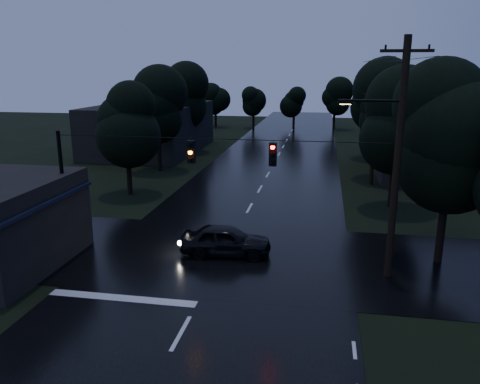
% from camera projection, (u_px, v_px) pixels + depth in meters
% --- Properties ---
extents(main_road, '(12.00, 120.00, 0.02)m').
position_uv_depth(main_road, '(268.00, 175.00, 39.71)').
color(main_road, black).
rests_on(main_road, ground).
extents(cross_street, '(60.00, 9.00, 0.02)m').
position_uv_depth(cross_street, '(224.00, 255.00, 22.57)').
color(cross_street, black).
rests_on(cross_street, ground).
extents(building_far_right, '(10.00, 14.00, 4.40)m').
position_uv_depth(building_far_right, '(434.00, 146.00, 40.58)').
color(building_far_right, black).
rests_on(building_far_right, ground).
extents(building_far_left, '(10.00, 16.00, 5.00)m').
position_uv_depth(building_far_left, '(151.00, 128.00, 50.96)').
color(building_far_left, black).
rests_on(building_far_left, ground).
extents(utility_pole_main, '(3.50, 0.30, 10.00)m').
position_uv_depth(utility_pole_main, '(395.00, 157.00, 19.02)').
color(utility_pole_main, black).
rests_on(utility_pole_main, ground).
extents(utility_pole_far, '(2.00, 0.30, 7.50)m').
position_uv_depth(utility_pole_far, '(374.00, 135.00, 35.41)').
color(utility_pole_far, black).
rests_on(utility_pole_far, ground).
extents(anchor_pole_left, '(0.18, 0.18, 6.00)m').
position_uv_depth(anchor_pole_left, '(64.00, 194.00, 22.12)').
color(anchor_pole_left, black).
rests_on(anchor_pole_left, ground).
extents(span_signals, '(15.00, 0.37, 1.12)m').
position_uv_depth(span_signals, '(230.00, 152.00, 20.18)').
color(span_signals, black).
rests_on(span_signals, ground).
extents(tree_corner_near, '(4.48, 4.48, 9.44)m').
position_uv_depth(tree_corner_near, '(452.00, 134.00, 20.30)').
color(tree_corner_near, black).
rests_on(tree_corner_near, ground).
extents(tree_left_a, '(3.92, 3.92, 8.26)m').
position_uv_depth(tree_left_a, '(126.00, 121.00, 32.28)').
color(tree_left_a, black).
rests_on(tree_left_a, ground).
extents(tree_left_b, '(4.20, 4.20, 8.85)m').
position_uv_depth(tree_left_b, '(157.00, 106.00, 39.90)').
color(tree_left_b, black).
rests_on(tree_left_b, ground).
extents(tree_left_c, '(4.48, 4.48, 9.44)m').
position_uv_depth(tree_left_c, '(184.00, 95.00, 49.42)').
color(tree_left_c, black).
rests_on(tree_left_c, ground).
extents(tree_right_a, '(4.20, 4.20, 8.85)m').
position_uv_depth(tree_right_a, '(397.00, 120.00, 29.13)').
color(tree_right_a, black).
rests_on(tree_right_a, ground).
extents(tree_right_b, '(4.48, 4.48, 9.44)m').
position_uv_depth(tree_right_b, '(391.00, 105.00, 36.55)').
color(tree_right_b, black).
rests_on(tree_right_b, ground).
extents(tree_right_c, '(4.76, 4.76, 10.03)m').
position_uv_depth(tree_right_c, '(384.00, 94.00, 45.87)').
color(tree_right_c, black).
rests_on(tree_right_c, ground).
extents(car, '(4.46, 2.08, 1.48)m').
position_uv_depth(car, '(226.00, 240.00, 22.50)').
color(car, black).
rests_on(car, ground).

